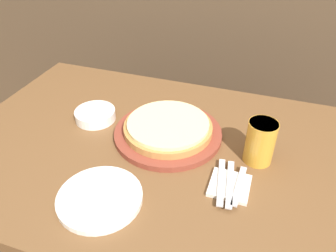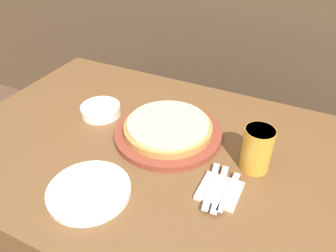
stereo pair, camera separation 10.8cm
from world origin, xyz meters
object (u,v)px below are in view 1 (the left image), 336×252
Objects in this scene: dinner_plate at (100,198)px; spoon at (239,186)px; pizza_on_board at (168,130)px; side_bowl at (95,115)px; fork at (221,181)px; beer_glass at (261,140)px; dinner_knife at (230,183)px.

dinner_plate is 1.48× the size of spoon.
pizza_on_board is 0.31m from spoon.
side_bowl is 0.52m from fork.
dinner_plate is 0.38m from spoon.
pizza_on_board is 2.62× the size of beer_glass.
side_bowl reaches higher than dinner_plate.
dinner_knife is (-0.06, -0.14, -0.06)m from beer_glass.
dinner_plate is 1.25× the size of dinner_knife.
dinner_knife is at bearing -35.20° from pizza_on_board.
pizza_on_board reaches higher than side_bowl.
side_bowl is 0.57m from spoon.
fork is (0.49, -0.18, -0.00)m from side_bowl.
pizza_on_board is at bearing 141.77° from fork.
dinner_plate is at bearing -155.22° from spoon.
beer_glass is 0.75× the size of dinner_knife.
side_bowl reaches higher than spoon.
dinner_knife and spoon have the same top height.
fork and dinner_knife have the same top height.
beer_glass is 0.76× the size of fork.
dinner_plate is at bearing -59.40° from side_bowl.
dinner_knife is at bearing 26.46° from dinner_plate.
fork is 0.05m from spoon.
dinner_plate is 0.36m from dinner_knife.
beer_glass is at bearing 76.70° from spoon.
beer_glass is 0.17m from dinner_knife.
pizza_on_board is 0.27m from fork.
beer_glass is at bearing -5.04° from pizza_on_board.
fork is at bearing 180.00° from dinner_knife.
spoon is (0.26, -0.17, -0.01)m from pizza_on_board.
spoon is at bearing -32.56° from pizza_on_board.
side_bowl is (-0.58, 0.04, -0.06)m from beer_glass.
pizza_on_board reaches higher than spoon.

